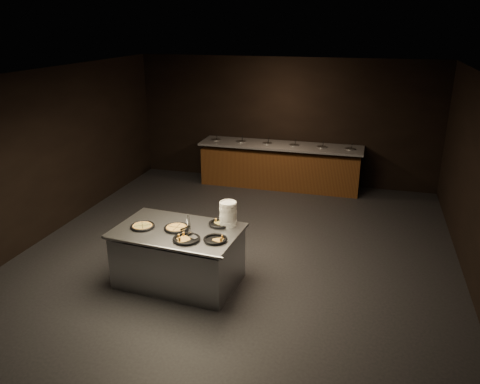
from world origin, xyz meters
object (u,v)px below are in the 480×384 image
Objects in this scene: plate_stack at (228,214)px; serving_counter at (179,257)px; pan_cheese_whole at (177,228)px; pan_veggie_whole at (143,226)px.

serving_counter is at bearing -153.29° from plate_stack.
plate_stack is 0.99× the size of pan_cheese_whole.
serving_counter is at bearing 7.90° from pan_veggie_whole.
plate_stack is 1.03× the size of pan_veggie_whole.
pan_veggie_whole reaches higher than serving_counter.
plate_stack is (0.66, 0.33, 0.62)m from serving_counter.
pan_cheese_whole reaches higher than serving_counter.
pan_veggie_whole and pan_cheese_whole have the same top height.
serving_counter is 0.46m from pan_cheese_whole.
plate_stack reaches higher than pan_cheese_whole.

